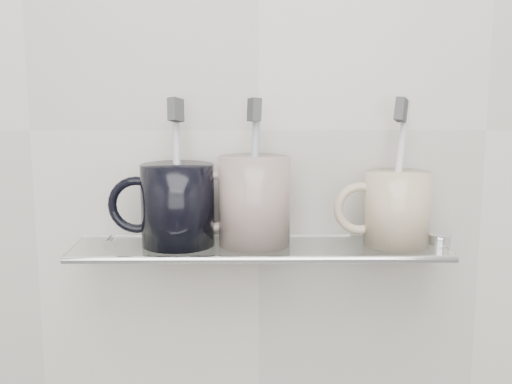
{
  "coord_description": "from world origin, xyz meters",
  "views": [
    {
      "loc": [
        -0.01,
        0.2,
        1.32
      ],
      "look_at": [
        -0.0,
        1.04,
        1.17
      ],
      "focal_mm": 45.0,
      "sensor_mm": 36.0,
      "label": 1
    }
  ],
  "objects_px": {
    "mug_left": "(178,205)",
    "mug_center": "(254,201)",
    "mug_right": "(397,208)",
    "shelf_glass": "(259,248)"
  },
  "relations": [
    {
      "from": "mug_center",
      "to": "mug_right",
      "type": "height_order",
      "value": "mug_center"
    },
    {
      "from": "mug_left",
      "to": "mug_center",
      "type": "bearing_deg",
      "value": -6.3
    },
    {
      "from": "mug_center",
      "to": "mug_right",
      "type": "bearing_deg",
      "value": 0.67
    },
    {
      "from": "mug_left",
      "to": "mug_center",
      "type": "distance_m",
      "value": 0.1
    },
    {
      "from": "mug_left",
      "to": "mug_right",
      "type": "distance_m",
      "value": 0.29
    },
    {
      "from": "mug_left",
      "to": "mug_right",
      "type": "bearing_deg",
      "value": -6.3
    },
    {
      "from": "mug_left",
      "to": "mug_center",
      "type": "relative_size",
      "value": 0.92
    },
    {
      "from": "mug_center",
      "to": "shelf_glass",
      "type": "bearing_deg",
      "value": -35.36
    },
    {
      "from": "mug_center",
      "to": "mug_right",
      "type": "relative_size",
      "value": 1.21
    },
    {
      "from": "mug_right",
      "to": "mug_left",
      "type": "bearing_deg",
      "value": -157.96
    }
  ]
}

